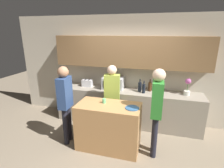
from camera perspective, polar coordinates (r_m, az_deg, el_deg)
ground_plane at (r=3.60m, az=-0.05°, el=-22.90°), size 14.00×14.00×0.00m
back_wall at (r=4.46m, az=5.73°, el=6.88°), size 6.40×0.40×2.70m
back_counter at (r=4.52m, az=4.73°, el=-7.45°), size 3.60×0.62×0.89m
kitchen_island at (r=3.61m, az=-1.09°, el=-13.65°), size 1.24×0.64×0.94m
microwave at (r=4.44m, az=0.41°, el=0.34°), size 0.52×0.39×0.30m
toaster at (r=4.69m, az=-8.08°, el=0.31°), size 0.26×0.16×0.18m
potted_plant at (r=4.33m, az=23.43°, el=-0.84°), size 0.14×0.14×0.40m
bottle_0 at (r=4.29m, az=9.05°, el=-0.88°), size 0.08×0.08×0.31m
bottle_1 at (r=4.20m, az=10.31°, el=-1.42°), size 0.08×0.08×0.30m
bottle_2 at (r=4.37m, az=12.27°, el=-0.84°), size 0.09×0.09×0.29m
plate_on_island at (r=3.27m, az=6.59°, el=-7.78°), size 0.26×0.26×0.01m
cup_0 at (r=3.47m, az=-2.58°, el=-5.54°), size 0.07×0.07×0.09m
person_left at (r=3.94m, az=-0.01°, el=-3.25°), size 0.37×0.24×1.60m
person_center at (r=3.68m, az=-15.03°, el=-4.74°), size 0.22×0.35×1.66m
person_right at (r=3.26m, az=14.38°, el=-6.98°), size 0.22×0.34×1.70m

